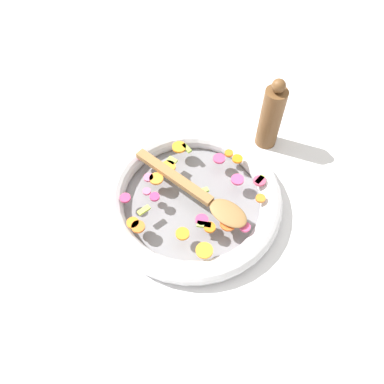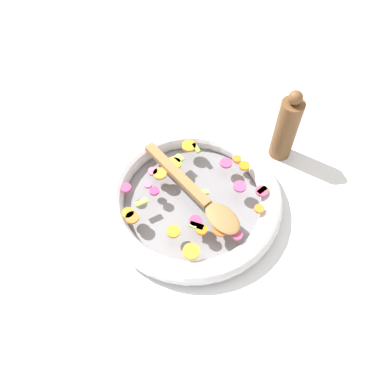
% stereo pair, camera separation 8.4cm
% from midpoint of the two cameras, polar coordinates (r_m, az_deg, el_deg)
% --- Properties ---
extents(ground_plane, '(4.00, 4.00, 0.00)m').
position_cam_midpoint_polar(ground_plane, '(0.88, -2.72, -2.00)').
color(ground_plane, silver).
extents(skillet, '(0.41, 0.41, 0.05)m').
position_cam_midpoint_polar(skillet, '(0.86, -2.78, -1.24)').
color(skillet, slate).
rests_on(skillet, ground_plane).
extents(chopped_vegetables, '(0.31, 0.33, 0.01)m').
position_cam_midpoint_polar(chopped_vegetables, '(0.83, -2.76, -0.44)').
color(chopped_vegetables, orange).
rests_on(chopped_vegetables, skillet).
extents(wooden_spoon, '(0.06, 0.31, 0.01)m').
position_cam_midpoint_polar(wooden_spoon, '(0.82, -1.58, -0.65)').
color(wooden_spoon, olive).
rests_on(wooden_spoon, chopped_vegetables).
extents(pepper_mill, '(0.05, 0.05, 0.20)m').
position_cam_midpoint_polar(pepper_mill, '(0.94, 9.45, 11.12)').
color(pepper_mill, brown).
rests_on(pepper_mill, ground_plane).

